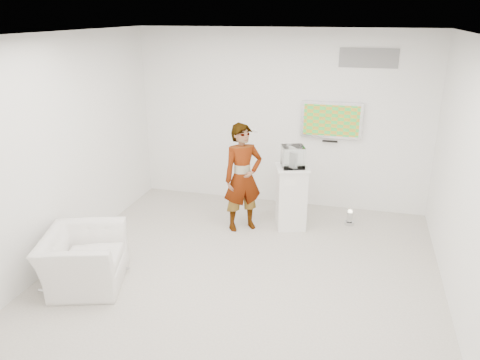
{
  "coord_description": "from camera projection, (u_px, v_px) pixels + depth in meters",
  "views": [
    {
      "loc": [
        1.33,
        -5.24,
        3.24
      ],
      "look_at": [
        -0.22,
        0.6,
        1.05
      ],
      "focal_mm": 35.0,
      "sensor_mm": 36.0,
      "label": 1
    }
  ],
  "objects": [
    {
      "name": "logo_decal",
      "position": [
        369.0,
        58.0,
        7.26
      ],
      "size": [
        0.9,
        0.02,
        0.3
      ],
      "primitive_type": "cube",
      "color": "slate",
      "rests_on": "room"
    },
    {
      "name": "vitrine",
      "position": [
        293.0,
        157.0,
        7.08
      ],
      "size": [
        0.42,
        0.42,
        0.33
      ],
      "primitive_type": "cube",
      "rotation": [
        0.0,
        0.0,
        0.33
      ],
      "color": "white",
      "rests_on": "pedestal"
    },
    {
      "name": "floor_uplight",
      "position": [
        350.0,
        217.0,
        7.49
      ],
      "size": [
        0.2,
        0.2,
        0.24
      ],
      "primitive_type": "cylinder",
      "rotation": [
        0.0,
        0.0,
        0.37
      ],
      "color": "silver",
      "rests_on": "room"
    },
    {
      "name": "room",
      "position": [
        245.0,
        163.0,
        5.68
      ],
      "size": [
        5.01,
        5.01,
        3.0
      ],
      "color": "beige",
      "rests_on": "ground"
    },
    {
      "name": "wii_remote",
      "position": [
        255.0,
        131.0,
        7.12
      ],
      "size": [
        0.15,
        0.11,
        0.04
      ],
      "primitive_type": "cube",
      "rotation": [
        0.0,
        0.0,
        1.03
      ],
      "color": "white",
      "rests_on": "person"
    },
    {
      "name": "console",
      "position": [
        293.0,
        159.0,
        7.09
      ],
      "size": [
        0.15,
        0.17,
        0.24
      ],
      "primitive_type": "cube",
      "rotation": [
        0.0,
        0.0,
        0.66
      ],
      "color": "white",
      "rests_on": "pedestal"
    },
    {
      "name": "pedestal",
      "position": [
        291.0,
        197.0,
        7.3
      ],
      "size": [
        0.6,
        0.6,
        1.0
      ],
      "primitive_type": "cube",
      "rotation": [
        0.0,
        0.0,
        0.3
      ],
      "color": "white",
      "rests_on": "room"
    },
    {
      "name": "armchair",
      "position": [
        83.0,
        259.0,
        5.79
      ],
      "size": [
        1.19,
        1.27,
        0.68
      ],
      "primitive_type": "imported",
      "rotation": [
        0.0,
        0.0,
        1.88
      ],
      "color": "silver",
      "rests_on": "room"
    },
    {
      "name": "person",
      "position": [
        243.0,
        178.0,
        7.13
      ],
      "size": [
        0.73,
        0.69,
        1.68
      ],
      "primitive_type": "imported",
      "rotation": [
        0.0,
        0.0,
        0.63
      ],
      "color": "silver",
      "rests_on": "room"
    },
    {
      "name": "tv",
      "position": [
        332.0,
        120.0,
        7.68
      ],
      "size": [
        1.0,
        0.08,
        0.6
      ],
      "primitive_type": "cube",
      "color": "silver",
      "rests_on": "room"
    }
  ]
}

